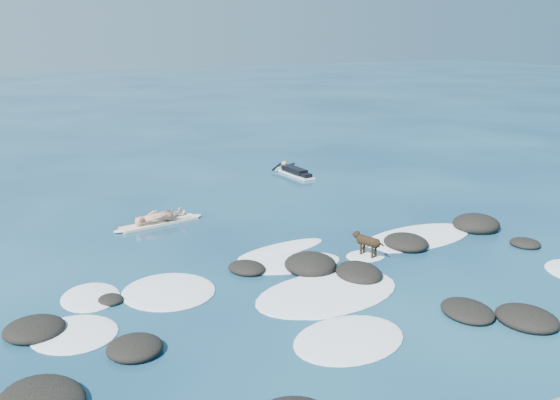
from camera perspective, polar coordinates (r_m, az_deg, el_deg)
ground at (r=15.16m, az=3.91°, el=-7.31°), size 160.00×160.00×0.00m
reef_rocks at (r=14.45m, az=8.30°, el=-8.15°), size 14.91×7.59×0.59m
breaking_foam at (r=15.14m, az=3.81°, el=-7.30°), size 14.06×6.96×0.12m
standing_surfer_rig at (r=19.41m, az=-11.06°, el=-0.34°), size 2.97×0.91×1.69m
paddling_surfer_rig at (r=25.71m, az=1.29°, el=2.63°), size 1.14×2.55×0.44m
dog at (r=16.58m, az=7.94°, el=-3.75°), size 0.48×1.03×0.67m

